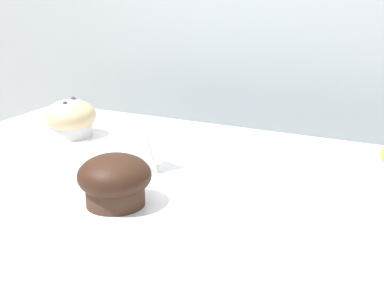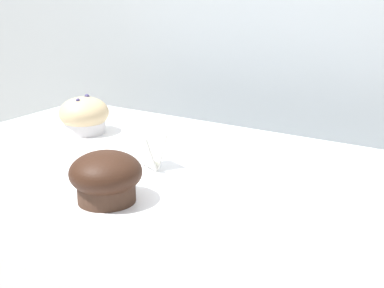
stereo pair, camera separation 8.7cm
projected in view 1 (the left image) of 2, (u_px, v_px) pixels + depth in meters
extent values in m
cube|color=#A8B2B7|center=(281.00, 108.00, 1.38)|extent=(3.20, 0.10, 1.80)
cylinder|color=#422B1F|center=(115.00, 190.00, 0.75)|extent=(0.08, 0.08, 0.04)
ellipsoid|color=#311B11|center=(115.00, 175.00, 0.74)|extent=(0.10, 0.10, 0.06)
cylinder|color=silver|center=(71.00, 126.00, 1.07)|extent=(0.08, 0.08, 0.04)
ellipsoid|color=tan|center=(71.00, 116.00, 1.06)|extent=(0.10, 0.10, 0.06)
sphere|color=navy|center=(65.00, 103.00, 1.04)|extent=(0.01, 0.01, 0.01)
sphere|color=navy|center=(73.00, 99.00, 1.06)|extent=(0.01, 0.01, 0.01)
cube|color=white|center=(153.00, 150.00, 0.89)|extent=(0.05, 0.04, 0.06)
cube|color=silver|center=(144.00, 153.00, 0.87)|extent=(0.05, 0.04, 0.06)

